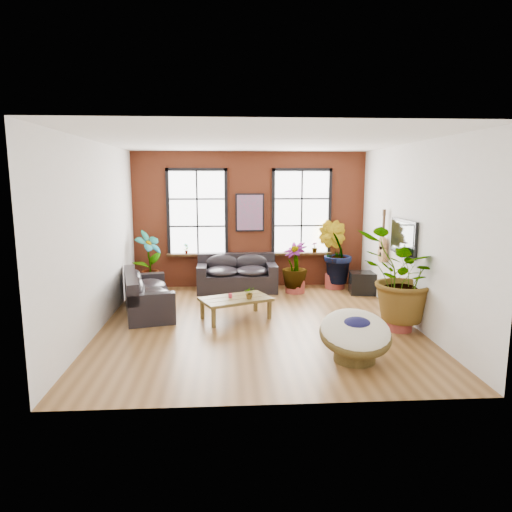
{
  "coord_description": "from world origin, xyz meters",
  "views": [
    {
      "loc": [
        -0.57,
        -8.58,
        2.82
      ],
      "look_at": [
        0.0,
        0.6,
        1.25
      ],
      "focal_mm": 32.0,
      "sensor_mm": 36.0,
      "label": 1
    }
  ],
  "objects_px": {
    "sofa_left": "(145,295)",
    "coffee_table": "(236,300)",
    "papasan_chair": "(355,334)",
    "sofa_back": "(237,274)"
  },
  "relations": [
    {
      "from": "sofa_back",
      "to": "sofa_left",
      "type": "distance_m",
      "value": 2.69
    },
    {
      "from": "sofa_left",
      "to": "papasan_chair",
      "type": "height_order",
      "value": "sofa_left"
    },
    {
      "from": "papasan_chair",
      "to": "sofa_left",
      "type": "bearing_deg",
      "value": 143.79
    },
    {
      "from": "coffee_table",
      "to": "papasan_chair",
      "type": "xyz_separation_m",
      "value": [
        1.82,
        -2.28,
        0.04
      ]
    },
    {
      "from": "sofa_left",
      "to": "coffee_table",
      "type": "height_order",
      "value": "sofa_left"
    },
    {
      "from": "sofa_left",
      "to": "papasan_chair",
      "type": "xyz_separation_m",
      "value": [
        3.73,
        -2.87,
        0.05
      ]
    },
    {
      "from": "sofa_left",
      "to": "coffee_table",
      "type": "bearing_deg",
      "value": -121.05
    },
    {
      "from": "sofa_left",
      "to": "papasan_chair",
      "type": "bearing_deg",
      "value": -141.46
    },
    {
      "from": "coffee_table",
      "to": "papasan_chair",
      "type": "distance_m",
      "value": 2.92
    },
    {
      "from": "sofa_left",
      "to": "papasan_chair",
      "type": "relative_size",
      "value": 1.97
    }
  ]
}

